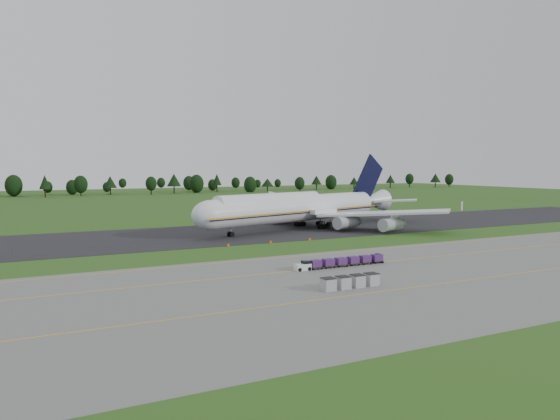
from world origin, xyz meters
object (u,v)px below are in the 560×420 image
edge_markers (271,242)px  baggage_train (339,262)px  uld_row (350,282)px  aircraft (300,207)px  utility_cart (376,259)px

edge_markers → baggage_train: bearing=-93.5°
baggage_train → uld_row: bearing=-117.8°
aircraft → baggage_train: bearing=-112.4°
aircraft → utility_cart: size_ratio=29.52×
baggage_train → utility_cart: baggage_train is taller
baggage_train → edge_markers: (1.83, 29.61, -0.60)m
utility_cart → edge_markers: 29.81m
edge_markers → utility_cart: bearing=-78.2°
uld_row → baggage_train: bearing=62.2°
uld_row → edge_markers: bearing=78.1°
utility_cart → edge_markers: utility_cart is taller
baggage_train → edge_markers: baggage_train is taller
aircraft → edge_markers: bearing=-132.3°
aircraft → baggage_train: (-20.86, -50.54, -4.93)m
aircraft → utility_cart: (-12.93, -50.11, -5.16)m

